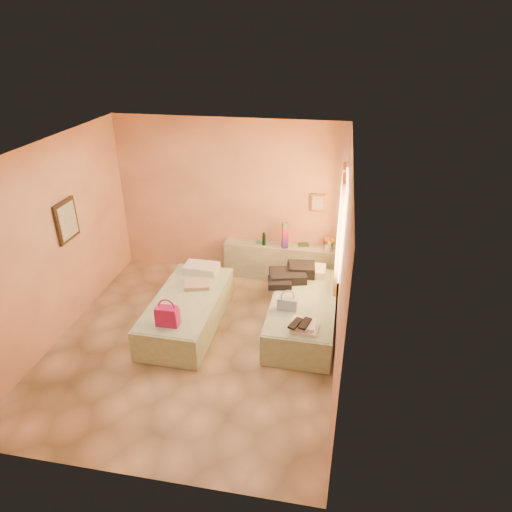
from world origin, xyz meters
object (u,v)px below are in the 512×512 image
Objects in this scene: bed_left at (188,311)px; magenta_handbag at (167,316)px; green_book at (303,245)px; blue_handbag at (287,304)px; flower_vase at (328,242)px; bed_right at (303,313)px; water_bottle at (264,239)px; headboard_ledge at (281,262)px; towel_stack at (305,326)px.

magenta_handbag is at bearing -90.83° from bed_left.
magenta_handbag is at bearing -138.39° from green_book.
magenta_handbag is 1.68m from blue_handbag.
green_book is 0.65× the size of blue_handbag.
magenta_handbag is at bearing -130.23° from flower_vase.
magenta_handbag is 1.10× the size of blue_handbag.
flower_vase is at bearing 49.36° from magenta_handbag.
water_bottle is (-0.84, 1.42, 0.51)m from bed_right.
headboard_ledge is 2.29m from towel_stack.
flower_vase is at bearing 40.80° from bed_left.
magenta_handbag is (-0.91, -2.38, -0.12)m from water_bottle.
magenta_handbag reaches higher than headboard_ledge.
green_book reaches higher than bed_left.
bed_left is 6.54× the size of magenta_handbag.
bed_left is 2.41m from green_book.
bed_right is 1.58m from green_book.
headboard_ledge is 0.93m from flower_vase.
towel_stack is at bearing -14.51° from bed_left.
headboard_ledge is at bearing 105.40° from towel_stack.
water_bottle is at bearing 68.62° from magenta_handbag.
bed_right is 0.50m from blue_handbag.
towel_stack is at bearing -66.93° from water_bottle.
green_book reaches higher than headboard_ledge.
green_book is 2.28m from towel_stack.
blue_handbag is (1.52, -0.06, 0.34)m from bed_left.
magenta_handbag reaches higher than towel_stack.
bed_left is 1.75m from bed_right.
magenta_handbag is at bearing -150.29° from bed_right.
headboard_ledge reaches higher than towel_stack.
headboard_ledge is 6.70× the size of magenta_handbag.
green_book is 1.83m from blue_handbag.
water_bottle is at bearing 62.65° from bed_left.
towel_stack is (1.84, 0.22, -0.09)m from magenta_handbag.
green_book is at bearing 169.31° from flower_vase.
towel_stack is (0.92, -2.16, -0.21)m from water_bottle.
water_bottle reaches higher than magenta_handbag.
flower_vase is at bearing -0.76° from headboard_ledge.
headboard_ledge is 2.73m from magenta_handbag.
green_book is (0.69, 0.10, -0.10)m from water_bottle.
magenta_handbag is at bearing -154.87° from blue_handbag.
blue_handbag is at bearing 22.80° from magenta_handbag.
green_book is at bearing 89.97° from blue_handbag.
blue_handbag is (-0.06, -1.83, -0.08)m from green_book.
bed_right is (0.52, -1.45, -0.08)m from headboard_ledge.
towel_stack is at bearing -99.78° from green_book.
water_bottle is (0.89, 1.67, 0.51)m from bed_left.
bed_right is at bearing 96.14° from towel_stack.
bed_right is 0.81m from towel_stack.
bed_left is at bearing -140.03° from flower_vase.
bed_right is at bearing -70.10° from headboard_ledge.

